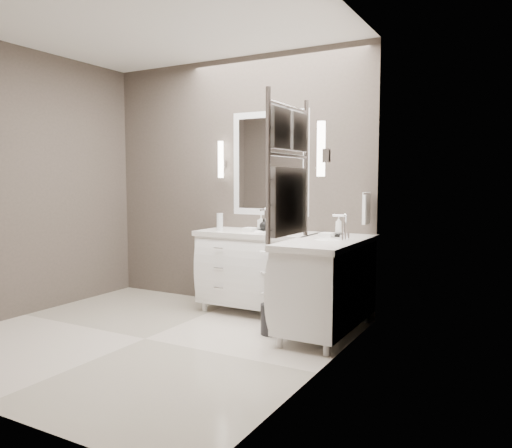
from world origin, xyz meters
The scene contains 20 objects.
floor centered at (0.00, 0.00, -0.01)m, with size 3.20×3.00×0.01m, color silver.
ceiling centered at (0.00, 0.00, 2.71)m, with size 3.20×3.00×0.01m, color white.
wall_back centered at (0.00, 1.50, 1.35)m, with size 3.20×0.01×2.70m, color #473F39.
wall_left centered at (-1.60, 0.00, 1.35)m, with size 0.01×3.00×2.70m, color #473F39.
wall_right centered at (1.60, 0.00, 1.35)m, with size 0.01×3.00×2.70m, color #473F39.
vanity_back centered at (0.45, 1.23, 0.49)m, with size 1.24×0.59×0.97m.
vanity_right centered at (1.33, 0.90, 0.49)m, with size 0.59×1.24×0.97m.
mirror_back centered at (0.45, 1.49, 1.55)m, with size 0.90×0.02×1.10m.
mirror_right centered at (1.59, 0.80, 1.55)m, with size 0.02×0.90×1.10m.
sconce_back centered at (-0.13, 1.43, 1.59)m, with size 0.06×0.06×0.40m.
sconce_right centered at (1.53, 0.22, 1.59)m, with size 0.06×0.06×0.40m.
towel_bar_corner centered at (1.54, 1.36, 1.12)m, with size 0.03×0.22×0.30m.
towel_ladder centered at (1.55, -0.40, 1.39)m, with size 0.06×0.58×0.90m.
waste_bin centered at (0.90, 0.65, 0.14)m, with size 0.19×0.19×0.27m, color black.
amenity_tray_back centered at (0.49, 1.26, 0.86)m, with size 0.14×0.11×0.02m, color black.
amenity_tray_right centered at (1.32, 1.20, 0.86)m, with size 0.11×0.15×0.02m, color black.
water_bottle centered at (0.06, 1.11, 0.94)m, with size 0.06×0.06×0.18m, color silver.
soap_bottle_a centered at (0.46, 1.28, 0.94)m, with size 0.06×0.07×0.14m, color white.
soap_bottle_b centered at (0.52, 1.23, 0.93)m, with size 0.09×0.09×0.11m, color black.
soap_bottle_c centered at (1.32, 1.20, 0.96)m, with size 0.06×0.06×0.17m, color white.
Camera 1 is at (2.89, -3.23, 1.37)m, focal length 35.00 mm.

